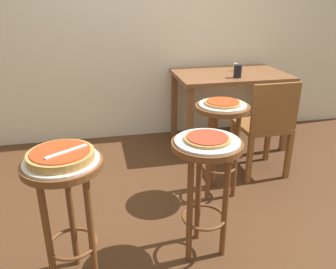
{
  "coord_description": "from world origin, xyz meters",
  "views": [
    {
      "loc": [
        -0.61,
        -2.02,
        1.5
      ],
      "look_at": [
        -0.18,
        -0.05,
        0.67
      ],
      "focal_mm": 36.92,
      "sensor_mm": 36.0,
      "label": 1
    }
  ],
  "objects_px": {
    "pizza_foreground": "(61,155)",
    "wooden_chair": "(266,125)",
    "stool_middle": "(206,173)",
    "pizza_leftside": "(223,103)",
    "dining_table": "(229,84)",
    "stool_leftside": "(221,130)",
    "stool_foreground": "(66,196)",
    "cup_near_edge": "(238,71)",
    "serving_plate_foreground": "(62,161)",
    "serving_plate_middle": "(207,141)",
    "condiment_shaker": "(235,67)",
    "pizza_server_knife": "(66,151)",
    "serving_plate_leftside": "(223,105)",
    "pizza_middle": "(207,138)"
  },
  "relations": [
    {
      "from": "pizza_foreground",
      "to": "wooden_chair",
      "type": "height_order",
      "value": "wooden_chair"
    },
    {
      "from": "pizza_foreground",
      "to": "stool_middle",
      "type": "xyz_separation_m",
      "value": [
        0.76,
        0.08,
        -0.23
      ]
    },
    {
      "from": "stool_middle",
      "to": "pizza_leftside",
      "type": "relative_size",
      "value": 2.8
    },
    {
      "from": "stool_middle",
      "to": "dining_table",
      "type": "height_order",
      "value": "dining_table"
    },
    {
      "from": "stool_leftside",
      "to": "stool_foreground",
      "type": "bearing_deg",
      "value": -147.78
    },
    {
      "from": "dining_table",
      "to": "cup_near_edge",
      "type": "bearing_deg",
      "value": -92.81
    },
    {
      "from": "serving_plate_foreground",
      "to": "stool_leftside",
      "type": "bearing_deg",
      "value": 32.22
    },
    {
      "from": "wooden_chair",
      "to": "stool_middle",
      "type": "bearing_deg",
      "value": -133.98
    },
    {
      "from": "pizza_foreground",
      "to": "dining_table",
      "type": "distance_m",
      "value": 2.24
    },
    {
      "from": "serving_plate_middle",
      "to": "condiment_shaker",
      "type": "xyz_separation_m",
      "value": [
        0.84,
        1.64,
        0.05
      ]
    },
    {
      "from": "stool_leftside",
      "to": "stool_middle",
      "type": "bearing_deg",
      "value": -117.6
    },
    {
      "from": "serving_plate_middle",
      "to": "pizza_server_knife",
      "type": "xyz_separation_m",
      "value": [
        -0.73,
        -0.1,
        0.06
      ]
    },
    {
      "from": "serving_plate_leftside",
      "to": "pizza_server_knife",
      "type": "relative_size",
      "value": 1.58
    },
    {
      "from": "cup_near_edge",
      "to": "condiment_shaker",
      "type": "relative_size",
      "value": 1.52
    },
    {
      "from": "serving_plate_leftside",
      "to": "wooden_chair",
      "type": "height_order",
      "value": "wooden_chair"
    },
    {
      "from": "pizza_leftside",
      "to": "cup_near_edge",
      "type": "bearing_deg",
      "value": 60.39
    },
    {
      "from": "serving_plate_foreground",
      "to": "wooden_chair",
      "type": "relative_size",
      "value": 0.43
    },
    {
      "from": "serving_plate_foreground",
      "to": "stool_foreground",
      "type": "bearing_deg",
      "value": 26.57
    },
    {
      "from": "serving_plate_leftside",
      "to": "dining_table",
      "type": "relative_size",
      "value": 0.32
    },
    {
      "from": "pizza_middle",
      "to": "pizza_foreground",
      "type": "bearing_deg",
      "value": -174.37
    },
    {
      "from": "serving_plate_foreground",
      "to": "stool_middle",
      "type": "distance_m",
      "value": 0.79
    },
    {
      "from": "stool_foreground",
      "to": "dining_table",
      "type": "distance_m",
      "value": 2.24
    },
    {
      "from": "pizza_middle",
      "to": "stool_leftside",
      "type": "distance_m",
      "value": 0.72
    },
    {
      "from": "cup_near_edge",
      "to": "condiment_shaker",
      "type": "height_order",
      "value": "cup_near_edge"
    },
    {
      "from": "condiment_shaker",
      "to": "stool_leftside",
      "type": "bearing_deg",
      "value": -116.81
    },
    {
      "from": "stool_foreground",
      "to": "stool_leftside",
      "type": "relative_size",
      "value": 1.0
    },
    {
      "from": "wooden_chair",
      "to": "cup_near_edge",
      "type": "bearing_deg",
      "value": 96.47
    },
    {
      "from": "pizza_leftside",
      "to": "dining_table",
      "type": "relative_size",
      "value": 0.24
    },
    {
      "from": "serving_plate_middle",
      "to": "cup_near_edge",
      "type": "bearing_deg",
      "value": 61.28
    },
    {
      "from": "stool_leftside",
      "to": "serving_plate_leftside",
      "type": "height_order",
      "value": "serving_plate_leftside"
    },
    {
      "from": "serving_plate_middle",
      "to": "serving_plate_leftside",
      "type": "distance_m",
      "value": 0.68
    },
    {
      "from": "pizza_foreground",
      "to": "wooden_chair",
      "type": "xyz_separation_m",
      "value": [
        1.57,
        0.91,
        -0.31
      ]
    },
    {
      "from": "serving_plate_foreground",
      "to": "pizza_middle",
      "type": "bearing_deg",
      "value": 5.63
    },
    {
      "from": "serving_plate_middle",
      "to": "condiment_shaker",
      "type": "height_order",
      "value": "condiment_shaker"
    },
    {
      "from": "serving_plate_foreground",
      "to": "pizza_server_knife",
      "type": "relative_size",
      "value": 1.67
    },
    {
      "from": "serving_plate_middle",
      "to": "pizza_server_knife",
      "type": "distance_m",
      "value": 0.74
    },
    {
      "from": "pizza_foreground",
      "to": "dining_table",
      "type": "xyz_separation_m",
      "value": [
        1.52,
        1.64,
        -0.13
      ]
    },
    {
      "from": "pizza_leftside",
      "to": "condiment_shaker",
      "type": "distance_m",
      "value": 1.16
    },
    {
      "from": "pizza_foreground",
      "to": "stool_middle",
      "type": "distance_m",
      "value": 0.8
    },
    {
      "from": "dining_table",
      "to": "serving_plate_leftside",
      "type": "bearing_deg",
      "value": -114.62
    },
    {
      "from": "stool_leftside",
      "to": "serving_plate_leftside",
      "type": "bearing_deg",
      "value": 90.0
    },
    {
      "from": "serving_plate_middle",
      "to": "serving_plate_leftside",
      "type": "height_order",
      "value": "same"
    },
    {
      "from": "stool_middle",
      "to": "condiment_shaker",
      "type": "relative_size",
      "value": 9.37
    },
    {
      "from": "pizza_foreground",
      "to": "pizza_middle",
      "type": "height_order",
      "value": "pizza_foreground"
    },
    {
      "from": "stool_foreground",
      "to": "serving_plate_foreground",
      "type": "bearing_deg",
      "value": -153.43
    },
    {
      "from": "pizza_server_knife",
      "to": "serving_plate_leftside",
      "type": "bearing_deg",
      "value": 1.36
    },
    {
      "from": "pizza_foreground",
      "to": "wooden_chair",
      "type": "distance_m",
      "value": 1.84
    },
    {
      "from": "pizza_middle",
      "to": "stool_middle",
      "type": "bearing_deg",
      "value": 0.0
    },
    {
      "from": "serving_plate_leftside",
      "to": "pizza_leftside",
      "type": "xyz_separation_m",
      "value": [
        -0.0,
        0.0,
        0.02
      ]
    },
    {
      "from": "dining_table",
      "to": "condiment_shaker",
      "type": "height_order",
      "value": "condiment_shaker"
    }
  ]
}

